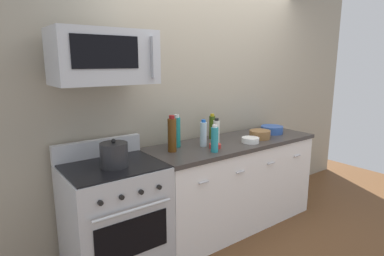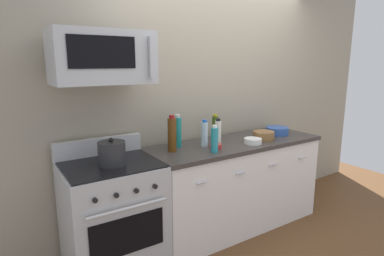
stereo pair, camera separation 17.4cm
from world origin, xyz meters
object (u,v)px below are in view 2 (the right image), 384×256
Objects in this scene: microwave at (102,57)px; bottle_vinegar_white at (218,132)px; bottle_sparkling_teal at (178,131)px; range_oven at (113,215)px; stockpot at (112,153)px; bottle_water_clear at (205,134)px; bowl_wooden_salad at (264,135)px; bottle_olive_oil at (215,127)px; bowl_red_small at (216,146)px; bottle_wine_amber at (172,134)px; bowl_blue_mixing at (277,131)px; bottle_dish_soap at (214,140)px; bowl_white_ceramic at (253,141)px.

bottle_vinegar_white is at bearing -2.33° from microwave.
bottle_sparkling_teal is at bearing 157.36° from bottle_vinegar_white.
stockpot reaches higher than range_oven.
bottle_water_clear is 0.69m from bowl_wooden_salad.
bottle_sparkling_teal is 1.17× the size of bottle_olive_oil.
stockpot is (-0.98, 0.05, 0.08)m from bowl_red_small.
bottle_wine_amber is at bearing 176.77° from bottle_water_clear.
bottle_dish_soap is at bearing -169.55° from bowl_blue_mixing.
stockpot is (-1.40, 0.10, 0.07)m from bowl_white_ceramic.
bottle_olive_oil reaches higher than bottle_water_clear.
bottle_water_clear is at bearing 178.47° from bowl_blue_mixing.
bottle_vinegar_white is at bearing 2.87° from stockpot.
bottle_sparkling_teal is 0.39m from bottle_vinegar_white.
bottle_sparkling_teal is at bearing -174.11° from bottle_olive_oil.
bottle_sparkling_teal is 0.93m from bowl_wooden_salad.
bottle_sparkling_teal reaches higher than bottle_vinegar_white.
bowl_blue_mixing is at bearing -0.23° from range_oven.
bowl_white_ceramic is 0.42m from bowl_red_small.
bottle_vinegar_white reaches higher than bottle_dish_soap.
microwave is 0.89m from bottle_wine_amber.
bowl_red_small is at bearing -43.64° from bottle_sparkling_teal.
bottle_dish_soap is at bearing -133.66° from bottle_vinegar_white.
range_oven reaches higher than bowl_blue_mixing.
bowl_blue_mixing is at bearing 15.88° from bowl_wooden_salad.
bottle_olive_oil is at bearing 15.07° from bottle_wine_amber.
bottle_dish_soap is (0.89, -0.24, -0.71)m from microwave.
bowl_blue_mixing is at bearing -1.57° from microwave.
bottle_vinegar_white is 1.01× the size of bottle_water_clear.
bowl_red_small is at bearing -179.47° from bowl_wooden_salad.
bowl_blue_mixing is at bearing -1.53° from bottle_water_clear.
bowl_blue_mixing is (0.84, -0.01, -0.08)m from bottle_vinegar_white.
bottle_olive_oil reaches higher than bowl_blue_mixing.
bottle_wine_amber is at bearing 178.03° from bowl_blue_mixing.
range_oven is 6.11× the size of bowl_white_ceramic.
bowl_wooden_salad is 1.95× the size of bowl_red_small.
bottle_sparkling_teal is 1.26× the size of bowl_blue_mixing.
bottle_wine_amber reaches higher than bottle_olive_oil.
range_oven is 1.28m from microwave.
bottle_sparkling_teal reaches higher than bottle_water_clear.
bottle_dish_soap is at bearing -37.87° from bottle_wine_amber.
bowl_wooden_salad is 1.00× the size of stockpot.
bowl_blue_mixing is (1.32, -0.05, -0.11)m from bottle_wine_amber.
bowl_white_ceramic is (-0.52, -0.15, -0.02)m from bowl_blue_mixing.
bottle_water_clear is at bearing 1.14° from range_oven.
bottle_olive_oil is 1.07× the size of bowl_blue_mixing.
microwave is at bearing 177.67° from bottle_vinegar_white.
bottle_dish_soap is at bearing -9.11° from stockpot.
bottle_vinegar_white is 1.49× the size of bowl_white_ceramic.
microwave reaches higher than range_oven.
bowl_blue_mixing is at bearing -7.59° from bottle_sparkling_teal.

